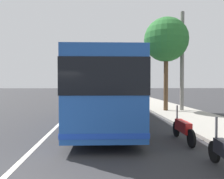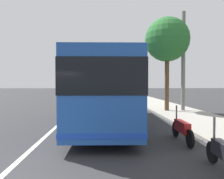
{
  "view_description": "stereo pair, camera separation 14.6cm",
  "coord_description": "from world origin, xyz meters",
  "px_view_note": "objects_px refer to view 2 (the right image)",
  "views": [
    {
      "loc": [
        -3.45,
        -2.13,
        2.07
      ],
      "look_at": [
        7.59,
        -2.74,
        1.8
      ],
      "focal_mm": 34.61,
      "sensor_mm": 36.0,
      "label": 1
    },
    {
      "loc": [
        -3.45,
        -2.28,
        2.07
      ],
      "look_at": [
        7.59,
        -2.74,
        1.8
      ],
      "focal_mm": 34.61,
      "sensor_mm": 36.0,
      "label": 2
    }
  ],
  "objects_px": {
    "coach_bus": "(105,88)",
    "utility_pole": "(183,62)",
    "car_side_street": "(101,94)",
    "roadside_tree_mid_block": "(167,40)",
    "motorcycle_far_end": "(182,129)",
    "car_far_distant": "(103,96)"
  },
  "relations": [
    {
      "from": "coach_bus",
      "to": "roadside_tree_mid_block",
      "type": "xyz_separation_m",
      "value": [
        4.29,
        -4.62,
        3.45
      ]
    },
    {
      "from": "coach_bus",
      "to": "car_side_street",
      "type": "height_order",
      "value": "coach_bus"
    },
    {
      "from": "coach_bus",
      "to": "utility_pole",
      "type": "height_order",
      "value": "utility_pole"
    },
    {
      "from": "motorcycle_far_end",
      "to": "car_far_distant",
      "type": "relative_size",
      "value": 0.45
    },
    {
      "from": "motorcycle_far_end",
      "to": "coach_bus",
      "type": "bearing_deg",
      "value": 37.15
    },
    {
      "from": "coach_bus",
      "to": "roadside_tree_mid_block",
      "type": "height_order",
      "value": "roadside_tree_mid_block"
    },
    {
      "from": "coach_bus",
      "to": "motorcycle_far_end",
      "type": "distance_m",
      "value": 4.9
    },
    {
      "from": "coach_bus",
      "to": "utility_pole",
      "type": "relative_size",
      "value": 1.46
    },
    {
      "from": "coach_bus",
      "to": "car_side_street",
      "type": "distance_m",
      "value": 20.1
    },
    {
      "from": "roadside_tree_mid_block",
      "to": "car_side_street",
      "type": "bearing_deg",
      "value": 17.69
    },
    {
      "from": "car_side_street",
      "to": "car_far_distant",
      "type": "relative_size",
      "value": 1.0
    },
    {
      "from": "car_side_street",
      "to": "utility_pole",
      "type": "distance_m",
      "value": 17.19
    },
    {
      "from": "coach_bus",
      "to": "car_far_distant",
      "type": "bearing_deg",
      "value": 1.48
    },
    {
      "from": "motorcycle_far_end",
      "to": "car_far_distant",
      "type": "distance_m",
      "value": 18.99
    },
    {
      "from": "car_side_street",
      "to": "car_far_distant",
      "type": "distance_m",
      "value": 5.1
    },
    {
      "from": "car_side_street",
      "to": "coach_bus",
      "type": "bearing_deg",
      "value": -179.66
    },
    {
      "from": "motorcycle_far_end",
      "to": "roadside_tree_mid_block",
      "type": "relative_size",
      "value": 0.3
    },
    {
      "from": "coach_bus",
      "to": "motorcycle_far_end",
      "type": "bearing_deg",
      "value": -142.82
    },
    {
      "from": "coach_bus",
      "to": "car_far_distant",
      "type": "distance_m",
      "value": 15.02
    },
    {
      "from": "car_side_street",
      "to": "motorcycle_far_end",
      "type": "bearing_deg",
      "value": -173.28
    },
    {
      "from": "coach_bus",
      "to": "car_far_distant",
      "type": "height_order",
      "value": "coach_bus"
    },
    {
      "from": "car_side_street",
      "to": "roadside_tree_mid_block",
      "type": "relative_size",
      "value": 0.67
    }
  ]
}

